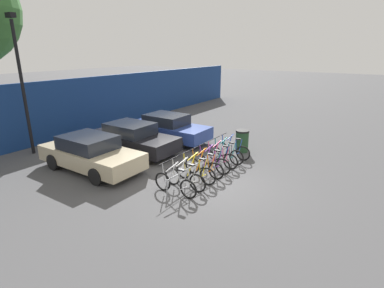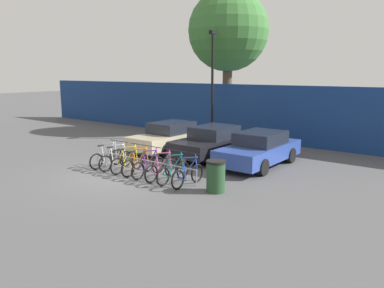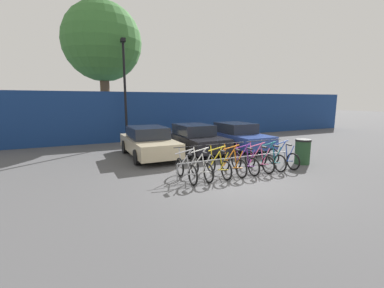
{
  "view_description": "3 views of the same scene",
  "coord_description": "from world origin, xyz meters",
  "views": [
    {
      "loc": [
        -8.58,
        -4.94,
        4.6
      ],
      "look_at": [
        1.37,
        1.72,
        0.81
      ],
      "focal_mm": 28.0,
      "sensor_mm": 36.0,
      "label": 1
    },
    {
      "loc": [
        10.32,
        -9.04,
        3.78
      ],
      "look_at": [
        2.11,
        1.61,
        1.2
      ],
      "focal_mm": 35.0,
      "sensor_mm": 36.0,
      "label": 2
    },
    {
      "loc": [
        -4.68,
        -6.9,
        2.61
      ],
      "look_at": [
        -0.72,
        1.54,
        1.02
      ],
      "focal_mm": 24.0,
      "sensor_mm": 36.0,
      "label": 3
    }
  ],
  "objects": [
    {
      "name": "bicycle_pink",
      "position": [
        1.57,
        0.53,
        0.38
      ],
      "size": [
        0.68,
        1.71,
        1.05
      ],
      "rotation": [
        0.0,
        0.0,
        -0.05
      ],
      "color": "black",
      "rests_on": "ground"
    },
    {
      "name": "bicycle_orange",
      "position": [
        0.4,
        0.53,
        0.38
      ],
      "size": [
        0.68,
        1.71,
        1.05
      ],
      "rotation": [
        0.0,
        0.0,
        0.03
      ],
      "color": "black",
      "rests_on": "ground"
    },
    {
      "name": "hoarding_wall",
      "position": [
        0.0,
        9.5,
        1.56
      ],
      "size": [
        36.0,
        0.16,
        3.13
      ],
      "primitive_type": "cube",
      "color": "navy",
      "rests_on": "ground"
    },
    {
      "name": "ground_plane",
      "position": [
        0.0,
        0.0,
        0.0
      ],
      "size": [
        120.0,
        120.0,
        0.0
      ],
      "primitive_type": "plane",
      "color": "#4C4C4F"
    },
    {
      "name": "bicycle_teal",
      "position": [
        2.12,
        0.53,
        0.38
      ],
      "size": [
        0.68,
        1.71,
        1.05
      ],
      "rotation": [
        0.0,
        0.0,
        0.07
      ],
      "color": "black",
      "rests_on": "ground"
    },
    {
      "name": "car_beige",
      "position": [
        -1.53,
        4.61,
        0.69
      ],
      "size": [
        1.91,
        4.45,
        1.4
      ],
      "color": "#C1B28E",
      "rests_on": "ground"
    },
    {
      "name": "trash_bin",
      "position": [
        3.88,
        0.57,
        0.52
      ],
      "size": [
        0.63,
        0.63,
        1.03
      ],
      "color": "#234728",
      "rests_on": "ground"
    },
    {
      "name": "bike_rack",
      "position": [
        0.68,
        0.68,
        0.5
      ],
      "size": [
        4.73,
        0.04,
        0.57
      ],
      "color": "gray",
      "rests_on": "ground"
    },
    {
      "name": "bicycle_purple",
      "position": [
        0.92,
        0.53,
        0.38
      ],
      "size": [
        0.68,
        1.71,
        1.05
      ],
      "rotation": [
        0.0,
        0.0,
        0.06
      ],
      "color": "black",
      "rests_on": "ground"
    },
    {
      "name": "bicycle_white",
      "position": [
        -0.86,
        0.53,
        0.38
      ],
      "size": [
        0.68,
        1.71,
        1.05
      ],
      "rotation": [
        0.0,
        0.0,
        0.06
      ],
      "color": "black",
      "rests_on": "ground"
    },
    {
      "name": "car_blue",
      "position": [
        3.34,
        4.55,
        0.69
      ],
      "size": [
        1.91,
        4.42,
        1.4
      ],
      "color": "#2D479E",
      "rests_on": "ground"
    },
    {
      "name": "bicycle_yellow",
      "position": [
        -0.19,
        0.53,
        0.38
      ],
      "size": [
        0.68,
        1.71,
        1.05
      ],
      "rotation": [
        0.0,
        0.0,
        0.06
      ],
      "color": "black",
      "rests_on": "ground"
    },
    {
      "name": "bicycle_silver",
      "position": [
        -1.41,
        0.53,
        0.38
      ],
      "size": [
        0.68,
        1.71,
        1.05
      ],
      "rotation": [
        0.0,
        0.0,
        -0.05
      ],
      "color": "black",
      "rests_on": "ground"
    },
    {
      "name": "lamp_post",
      "position": [
        -1.76,
        8.5,
        3.37
      ],
      "size": [
        0.24,
        0.44,
        6.04
      ],
      "color": "black",
      "rests_on": "ground"
    },
    {
      "name": "car_black",
      "position": [
        0.91,
        4.75,
        0.69
      ],
      "size": [
        1.91,
        4.41,
        1.4
      ],
      "color": "black",
      "rests_on": "ground"
    },
    {
      "name": "bicycle_blue",
      "position": [
        2.77,
        0.53,
        0.38
      ],
      "size": [
        0.68,
        1.71,
        1.05
      ],
      "rotation": [
        0.0,
        0.0,
        0.02
      ],
      "color": "black",
      "rests_on": "ground"
    }
  ]
}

